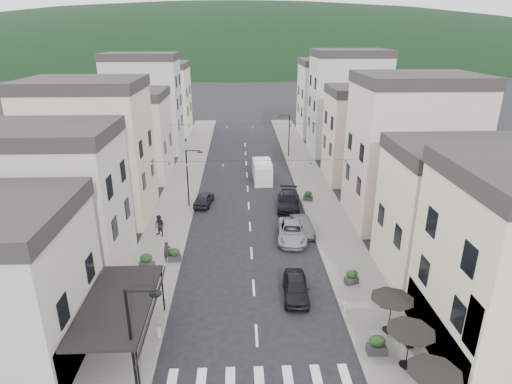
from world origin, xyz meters
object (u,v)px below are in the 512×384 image
(parked_car_e, at_px, (204,199))
(pedestrian_a, at_px, (167,252))
(parked_car_c, at_px, (292,232))
(parked_car_b, at_px, (302,226))
(parked_car_a, at_px, (296,288))
(delivery_van, at_px, (262,171))
(pedestrian_b, at_px, (160,226))
(parked_car_d, at_px, (289,201))

(parked_car_e, height_order, pedestrian_a, pedestrian_a)
(parked_car_c, distance_m, pedestrian_a, 10.69)
(parked_car_b, xyz_separation_m, parked_car_c, (-1.06, -1.20, 0.06))
(parked_car_a, distance_m, parked_car_e, 18.14)
(delivery_van, bearing_deg, parked_car_a, -88.95)
(parked_car_a, distance_m, pedestrian_b, 14.17)
(parked_car_a, relative_size, pedestrian_b, 2.15)
(parked_car_e, xyz_separation_m, delivery_van, (6.40, 7.39, 0.55))
(parked_car_e, height_order, delivery_van, delivery_van)
(delivery_van, height_order, pedestrian_a, delivery_van)
(parked_car_e, relative_size, pedestrian_a, 2.43)
(parked_car_e, distance_m, pedestrian_b, 7.94)
(parked_car_c, relative_size, delivery_van, 0.98)
(parked_car_e, bearing_deg, pedestrian_a, 88.67)
(parked_car_c, relative_size, parked_car_e, 1.30)
(parked_car_c, xyz_separation_m, pedestrian_b, (-11.40, 0.84, 0.36))
(parked_car_e, bearing_deg, delivery_van, -122.94)
(parked_car_e, distance_m, delivery_van, 9.79)
(pedestrian_b, bearing_deg, parked_car_a, -8.37)
(parked_car_b, relative_size, parked_car_c, 0.78)
(parked_car_e, xyz_separation_m, pedestrian_a, (-1.92, -11.70, 0.26))
(delivery_van, bearing_deg, parked_car_d, -77.07)
(parked_car_b, bearing_deg, parked_car_c, -138.28)
(parked_car_a, relative_size, delivery_van, 0.78)
(parked_car_b, relative_size, delivery_van, 0.77)
(parked_car_a, height_order, pedestrian_a, pedestrian_a)
(parked_car_b, distance_m, parked_car_c, 1.60)
(parked_car_c, height_order, parked_car_d, parked_car_d)
(parked_car_a, xyz_separation_m, parked_car_d, (1.20, 15.29, 0.07))
(parked_car_d, height_order, pedestrian_a, pedestrian_a)
(parked_car_b, relative_size, pedestrian_a, 2.45)
(parked_car_b, xyz_separation_m, parked_car_e, (-9.20, 6.87, 0.02))
(parked_car_e, bearing_deg, parked_car_a, 122.06)
(parked_car_d, bearing_deg, parked_car_a, -88.35)
(parked_car_a, relative_size, parked_car_d, 0.77)
(parked_car_a, height_order, delivery_van, delivery_van)
(parked_car_b, height_order, parked_car_c, parked_car_c)
(parked_car_b, bearing_deg, parked_car_e, 136.58)
(parked_car_a, bearing_deg, parked_car_b, 82.69)
(parked_car_a, bearing_deg, delivery_van, 95.61)
(parked_car_a, xyz_separation_m, pedestrian_a, (-9.32, 4.86, 0.24))
(pedestrian_b, bearing_deg, parked_car_e, 98.51)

